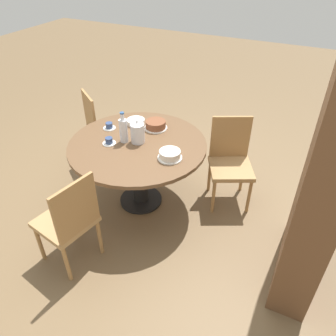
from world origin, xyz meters
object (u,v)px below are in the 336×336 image
Objects in this scene: cake_main at (156,125)px; cup_b at (109,126)px; chair_a at (69,220)px; bookshelf at (322,176)px; chair_b at (230,160)px; cake_second at (170,155)px; coffee_pot at (138,132)px; water_bottle at (123,130)px; chair_c at (103,126)px; cup_a at (109,141)px.

cake_main is 0.48m from cup_b.
bookshelf is at bearing 124.22° from chair_a.
chair_b is 4.10× the size of cake_second.
cake_main is at bearing 115.67° from cup_b.
bookshelf is 1.64m from coffee_pot.
cake_second is at bearing 82.14° from water_bottle.
chair_c is at bearing 152.72° from chair_b.
coffee_pot is at bearing -107.18° from cake_second.
cake_main reaches higher than cup_b.
cup_a is (0.03, -0.63, -0.01)m from cake_second.
cake_second reaches higher than cup_b.
bookshelf is 1.68m from cake_main.
water_bottle is (0.53, 0.66, 0.37)m from chair_c.
cup_a is at bearing -176.54° from chair_b.
chair_a is 7.08× the size of cup_b.
cake_second is at bearing 74.28° from cup_b.
chair_c is 2.55m from bookshelf.
coffee_pot is 0.29m from cup_a.
chair_c is at bearing 73.87° from bookshelf.
coffee_pot reaches higher than cup_b.
chair_c is 0.88m from cake_main.
cup_a is at bearing 87.90° from bookshelf.
coffee_pot is 1.80× the size of cup_a.
cup_b is (-0.22, -0.80, -0.01)m from cake_second.
coffee_pot is at bearing 122.76° from cup_a.
chair_a is at bearing 15.41° from cup_b.
water_bottle is (0.50, -0.94, 0.37)m from chair_b.
cake_second is (0.07, 0.52, -0.09)m from water_bottle.
cake_second is (0.60, 1.18, 0.29)m from chair_c.
coffee_pot reaches higher than cup_a.
cup_b is at bearing 169.64° from chair_b.
chair_b is at bearing 50.40° from bookshelf.
cake_second is 0.83m from cup_b.
cake_main reaches higher than cake_second.
cake_main is at bearing 156.74° from water_bottle.
chair_a is at bearing 113.07° from bookshelf.
chair_b is 1.23m from cup_a.
chair_c is 0.46× the size of bookshelf.
chair_c is at bearing -121.30° from coffee_pot.
chair_c is 0.88m from cup_a.
cup_b is at bearing 172.05° from chair_c.
water_bottle reaches higher than chair_c.
chair_b reaches higher than cup_a.
bookshelf is at bearing 71.63° from cake_main.
cup_a is at bearing -47.72° from water_bottle.
cake_main is (-0.53, -1.58, -0.22)m from bookshelf.
cake_main is (0.14, -0.78, 0.29)m from chair_b.
chair_b is at bearing 105.82° from cup_b.
chair_c is (-0.03, -1.59, 0.00)m from chair_b.
bookshelf is (0.69, 2.39, 0.51)m from chair_c.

